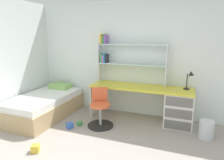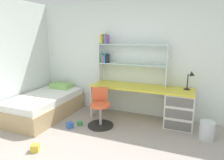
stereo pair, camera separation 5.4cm
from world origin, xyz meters
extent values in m
cube|color=silver|center=(0.00, 2.42, 1.28)|extent=(5.91, 0.06, 2.55)
cube|color=gold|center=(0.15, 2.07, 0.72)|extent=(2.15, 0.60, 0.04)
cube|color=silver|center=(0.96, 2.07, 0.35)|extent=(0.54, 0.57, 0.70)
cube|color=silver|center=(-0.91, 2.07, 0.35)|extent=(0.03, 0.54, 0.70)
cube|color=#64625E|center=(0.96, 1.78, 0.12)|extent=(0.49, 0.01, 0.18)
cube|color=#64625E|center=(0.96, 1.78, 0.35)|extent=(0.49, 0.01, 0.18)
cube|color=#64625E|center=(0.96, 1.78, 0.58)|extent=(0.49, 0.01, 0.18)
cube|color=silver|center=(-0.87, 2.25, 1.19)|extent=(0.02, 0.22, 0.90)
cube|color=silver|center=(0.64, 2.25, 1.19)|extent=(0.02, 0.22, 0.90)
cube|color=silver|center=(-0.11, 2.25, 1.18)|extent=(1.49, 0.22, 0.02)
cube|color=silver|center=(-0.11, 2.25, 1.61)|extent=(1.49, 0.22, 0.02)
cube|color=#4CA559|center=(-0.82, 2.25, 1.29)|extent=(0.04, 0.14, 0.21)
cube|color=purple|center=(-0.77, 2.25, 1.27)|extent=(0.04, 0.18, 0.17)
cube|color=#338CBF|center=(-0.73, 2.25, 1.30)|extent=(0.02, 0.19, 0.21)
cube|color=#26262D|center=(-0.69, 2.25, 1.29)|extent=(0.04, 0.13, 0.20)
cube|color=gold|center=(-0.82, 2.25, 1.72)|extent=(0.04, 0.17, 0.21)
cube|color=#4CA559|center=(-0.77, 2.25, 1.70)|extent=(0.03, 0.16, 0.17)
cube|color=#4CA559|center=(-0.74, 2.25, 1.72)|extent=(0.02, 0.13, 0.22)
cube|color=purple|center=(-0.71, 2.25, 1.72)|extent=(0.03, 0.19, 0.20)
cylinder|color=black|center=(1.06, 2.19, 0.75)|extent=(0.12, 0.12, 0.02)
cylinder|color=black|center=(1.06, 2.19, 0.91)|extent=(0.02, 0.02, 0.30)
cone|color=black|center=(1.14, 2.14, 1.06)|extent=(0.12, 0.11, 0.13)
cylinder|color=black|center=(-0.51, 1.45, 0.01)|extent=(0.52, 0.52, 0.03)
cylinder|color=#A5A8AD|center=(-0.51, 1.45, 0.21)|extent=(0.05, 0.05, 0.42)
cylinder|color=#D85933|center=(-0.51, 1.45, 0.45)|extent=(0.40, 0.40, 0.05)
cube|color=#D85933|center=(-0.59, 1.61, 0.62)|extent=(0.30, 0.18, 0.28)
cube|color=tan|center=(-1.92, 1.47, 0.18)|extent=(1.03, 1.81, 0.35)
cube|color=white|center=(-1.92, 1.47, 0.42)|extent=(0.97, 1.75, 0.14)
cube|color=#8CBF66|center=(-1.92, 2.12, 0.55)|extent=(0.50, 0.32, 0.12)
cylinder|color=silver|center=(1.45, 1.67, 0.17)|extent=(0.25, 0.25, 0.33)
cube|color=gold|center=(-1.09, 0.24, 0.06)|extent=(0.16, 0.16, 0.12)
cube|color=#3860B7|center=(-1.04, 1.14, 0.06)|extent=(0.15, 0.15, 0.11)
cube|color=#479E51|center=(-0.92, 1.32, 0.04)|extent=(0.11, 0.11, 0.09)
camera|label=1|loc=(1.07, -1.99, 1.81)|focal=32.27mm
camera|label=2|loc=(1.12, -1.97, 1.81)|focal=32.27mm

